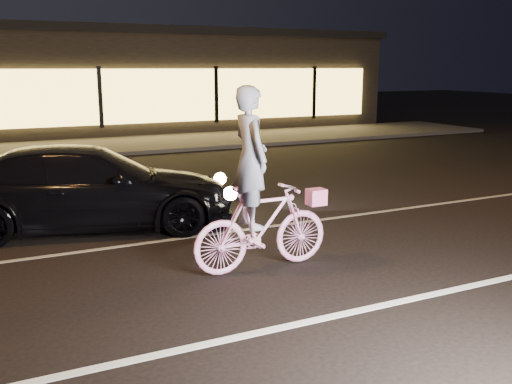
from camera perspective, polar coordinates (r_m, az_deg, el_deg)
ground at (r=7.95m, az=5.73°, el=-7.34°), size 90.00×90.00×0.00m
lane_stripe_near at (r=6.81m, az=12.41°, el=-11.04°), size 60.00×0.12×0.01m
lane_stripe_far at (r=9.62m, az=-0.47°, el=-3.72°), size 60.00×0.10×0.01m
sidewalk at (r=19.94m, az=-14.10°, el=4.51°), size 30.00×4.00×0.12m
storefront at (r=25.64m, az=-17.13°, el=10.71°), size 25.40×8.42×4.20m
cyclist at (r=7.52m, az=0.29°, el=-1.46°), size 1.95×0.67×2.46m
sedan at (r=9.94m, az=-16.36°, el=0.41°), size 5.14×3.08×1.39m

